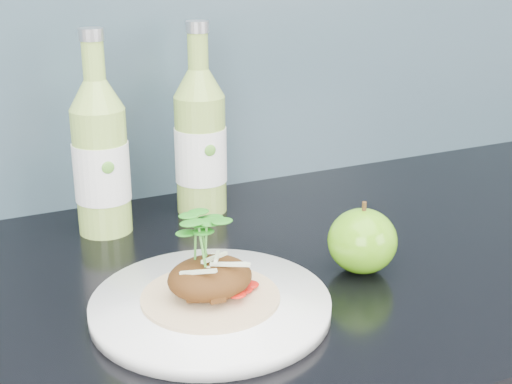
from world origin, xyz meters
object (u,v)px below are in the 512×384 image
cider_bottle_right (200,142)px  cider_bottle_left (101,158)px  green_apple (362,241)px  dinner_plate (211,306)px

cider_bottle_right → cider_bottle_left: bearing=-163.7°
green_apple → cider_bottle_right: (-0.10, 0.26, 0.06)m
cider_bottle_left → cider_bottle_right: size_ratio=1.00×
dinner_plate → green_apple: (0.19, 0.02, 0.03)m
green_apple → cider_bottle_right: cider_bottle_right is taller
dinner_plate → cider_bottle_right: 0.31m
cider_bottle_left → cider_bottle_right: same height
cider_bottle_left → dinner_plate: bearing=-100.0°
dinner_plate → cider_bottle_left: (-0.04, 0.26, 0.09)m
dinner_plate → cider_bottle_left: 0.28m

